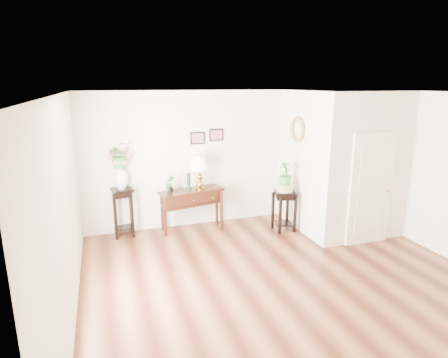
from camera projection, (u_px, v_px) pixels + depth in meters
name	position (u px, v px, depth m)	size (l,w,h in m)	color
floor	(285.00, 280.00, 5.75)	(6.00, 5.50, 0.02)	brown
ceiling	(293.00, 93.00, 5.06)	(6.00, 5.50, 0.02)	white
wall_back	(227.00, 158.00, 7.93)	(6.00, 0.02, 2.80)	white
wall_left	(65.00, 215.00, 4.49)	(0.02, 5.50, 2.80)	white
wall_right	(448.00, 177.00, 6.32)	(0.02, 5.50, 2.80)	white
partition	(339.00, 160.00, 7.68)	(1.80, 1.95, 2.80)	white
door	(371.00, 189.00, 6.84)	(0.90, 0.05, 2.10)	silver
art_print_left	(198.00, 138.00, 7.60)	(0.30, 0.02, 0.25)	black
art_print_right	(216.00, 135.00, 7.71)	(0.30, 0.02, 0.25)	black
wall_ornament	(297.00, 130.00, 7.34)	(0.51, 0.51, 0.07)	#A87743
console_table	(192.00, 210.00, 7.61)	(1.28, 0.43, 0.85)	black
table_lamp	(200.00, 172.00, 7.47)	(0.40, 0.40, 0.71)	#A88132
green_vase	(189.00, 182.00, 7.44)	(0.07, 0.07, 0.36)	#123422
potted_plant	(170.00, 184.00, 7.33)	(0.18, 0.14, 0.32)	#388438
plant_stand_a	(123.00, 212.00, 7.32)	(0.37, 0.37, 0.96)	black
porcelain_vase	(121.00, 177.00, 7.14)	(0.27, 0.27, 0.47)	silver
lily_arrangement	(119.00, 156.00, 7.04)	(0.45, 0.39, 0.50)	#388438
plant_stand_b	(284.00, 211.00, 7.60)	(0.39, 0.39, 0.83)	black
ceramic_bowl	(285.00, 187.00, 7.47)	(0.33, 0.33, 0.14)	beige
narcissus	(285.00, 174.00, 7.41)	(0.26, 0.26, 0.47)	#388438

